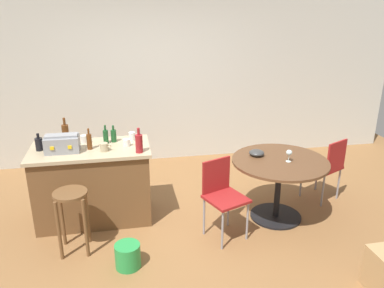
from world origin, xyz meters
TOP-DOWN VIEW (x-y plane):
  - ground_plane at (0.00, 0.00)m, footprint 8.80×8.80m
  - back_wall at (0.00, 2.25)m, footprint 8.00×0.10m
  - kitchen_island at (-0.96, 0.45)m, footprint 1.35×0.72m
  - wooden_stool at (-1.14, -0.19)m, footprint 0.35×0.35m
  - dining_table at (1.20, 0.06)m, footprint 1.12×1.12m
  - folding_chair_near at (0.45, -0.17)m, footprint 0.52×0.52m
  - folding_chair_far at (1.99, 0.37)m, footprint 0.54×0.54m
  - toolbox at (-1.25, 0.38)m, footprint 0.37×0.23m
  - bottle_0 at (-0.96, 0.41)m, footprint 0.06×0.06m
  - bottle_1 at (-0.41, 0.21)m, footprint 0.08×0.08m
  - bottle_2 at (-1.51, 0.47)m, footprint 0.08×0.08m
  - bottle_3 at (-0.69, 0.61)m, footprint 0.07×0.07m
  - bottle_4 at (-1.24, 0.67)m, footprint 0.08×0.08m
  - bottle_5 at (-0.78, 0.57)m, footprint 0.06×0.06m
  - cup_0 at (-0.54, 0.44)m, footprint 0.12×0.08m
  - cup_1 at (-1.03, 0.64)m, footprint 0.12×0.08m
  - cup_2 at (-0.79, 0.31)m, footprint 0.12×0.09m
  - cup_3 at (-0.47, 0.62)m, footprint 0.11×0.08m
  - cup_4 at (-1.43, 0.64)m, footprint 0.12×0.08m
  - wine_glass at (1.27, 0.00)m, footprint 0.07×0.07m
  - serving_bowl at (0.98, 0.24)m, footprint 0.18×0.18m
  - plastic_bucket at (-0.61, -0.57)m, footprint 0.25×0.25m

SIDE VIEW (x-z plane):
  - ground_plane at x=0.00m, z-range 0.00..0.00m
  - plastic_bucket at x=-0.61m, z-range 0.00..0.25m
  - kitchen_island at x=-0.96m, z-range 0.00..0.91m
  - folding_chair_far at x=1.99m, z-range 0.08..0.93m
  - wooden_stool at x=-1.14m, z-range 0.16..0.85m
  - folding_chair_near at x=0.45m, z-range 0.08..0.96m
  - dining_table at x=1.20m, z-range 0.20..0.96m
  - serving_bowl at x=0.98m, z-range 0.75..0.82m
  - wine_glass at x=1.27m, z-range 0.79..0.93m
  - cup_0 at x=-0.54m, z-range 0.91..1.00m
  - cup_4 at x=-1.43m, z-range 0.91..1.00m
  - cup_1 at x=-1.03m, z-range 0.91..1.00m
  - cup_2 at x=-0.79m, z-range 0.91..1.01m
  - cup_3 at x=-0.47m, z-range 0.91..1.01m
  - bottle_2 at x=-1.51m, z-range 0.89..1.09m
  - bottle_3 at x=-0.69m, z-range 0.89..1.09m
  - bottle_5 at x=-0.78m, z-range 0.89..1.11m
  - bottle_0 at x=-0.96m, z-range 0.88..1.13m
  - toolbox at x=-1.25m, z-range 0.91..1.11m
  - bottle_1 at x=-0.41m, z-range 0.88..1.16m
  - bottle_4 at x=-1.24m, z-range 0.88..1.18m
  - back_wall at x=0.00m, z-range 0.00..2.70m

